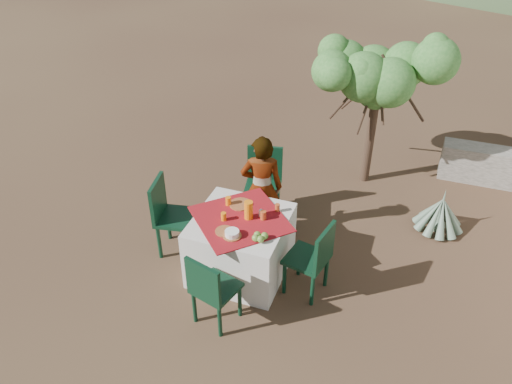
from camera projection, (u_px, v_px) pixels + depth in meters
The scene contains 20 objects.
ground at pixel (212, 285), 5.73m from camera, with size 160.00×160.00×0.00m, color #3C251B.
table at pixel (241, 245), 5.72m from camera, with size 1.30×1.30×0.76m.
chair_far at pixel (264, 180), 6.54m from camera, with size 0.54×0.54×0.99m.
chair_near at pixel (211, 288), 4.99m from camera, with size 0.51×0.51×0.90m.
chair_left at pixel (169, 213), 5.95m from camera, with size 0.53×0.53×0.99m.
chair_right at pixel (314, 257), 5.35m from camera, with size 0.51×0.51×0.92m.
person at pixel (262, 188), 6.10m from camera, with size 0.52×0.34×1.42m, color #8C6651.
shrub_tree at pixel (383, 81), 6.73m from camera, with size 1.68×1.65×1.97m.
agave at pixel (440, 214), 6.46m from camera, with size 0.65×0.64×0.68m.
plate_far at pixel (241, 204), 5.72m from camera, with size 0.26×0.26×0.01m, color brown.
plate_near at pixel (225, 231), 5.31m from camera, with size 0.20×0.20×0.01m, color brown.
glass_far at pixel (228, 201), 5.69m from camera, with size 0.06×0.06×0.10m, color orange.
glass_near at pixel (224, 216), 5.46m from camera, with size 0.06×0.06×0.10m, color orange.
juice_pitcher at pixel (249, 210), 5.46m from camera, with size 0.10×0.10×0.22m, color orange.
bowl_plate at pixel (232, 236), 5.25m from camera, with size 0.20×0.20×0.01m, color brown.
white_bowl at pixel (232, 233), 5.23m from camera, with size 0.15×0.15×0.06m, color white.
jar_left at pixel (263, 215), 5.47m from camera, with size 0.07×0.07×0.10m, color #BE4F21.
jar_right at pixel (277, 207), 5.60m from camera, with size 0.06×0.06×0.09m, color #BE4F21.
napkin_holder at pixel (262, 214), 5.51m from camera, with size 0.07×0.04×0.09m, color white.
fruit_cluster at pixel (260, 237), 5.18m from camera, with size 0.15×0.14×0.08m.
Camera 1 is at (1.88, -3.71, 4.11)m, focal length 35.00 mm.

